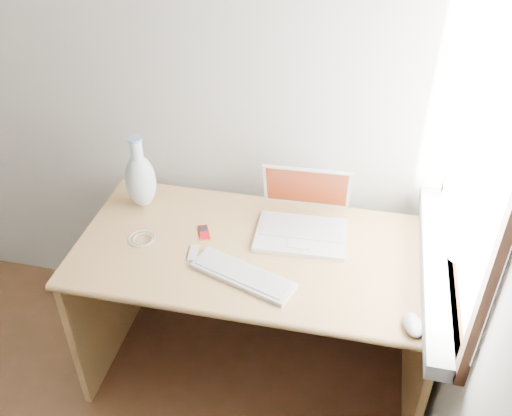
% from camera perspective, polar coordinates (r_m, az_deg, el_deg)
% --- Properties ---
extents(back_wall, '(3.50, 0.04, 2.60)m').
position_cam_1_polar(back_wall, '(2.61, -21.42, 15.15)').
color(back_wall, silver).
rests_on(back_wall, floor).
extents(window, '(0.11, 0.99, 1.10)m').
position_cam_1_polar(window, '(1.85, 21.12, 5.81)').
color(window, white).
rests_on(window, right_wall).
extents(desk, '(1.37, 0.69, 0.73)m').
position_cam_1_polar(desk, '(2.38, 0.35, -6.65)').
color(desk, tan).
rests_on(desk, floor).
extents(laptop, '(0.36, 0.30, 0.24)m').
position_cam_1_polar(laptop, '(2.25, 4.75, -1.07)').
color(laptop, white).
rests_on(laptop, desk).
extents(external_keyboard, '(0.40, 0.24, 0.02)m').
position_cam_1_polar(external_keyboard, '(2.06, -1.32, -6.73)').
color(external_keyboard, white).
rests_on(external_keyboard, desk).
extents(mouse, '(0.09, 0.12, 0.04)m').
position_cam_1_polar(mouse, '(1.95, 15.43, -11.18)').
color(mouse, white).
rests_on(mouse, desk).
extents(ipod, '(0.07, 0.10, 0.01)m').
position_cam_1_polar(ipod, '(2.26, -5.22, -2.43)').
color(ipod, '#AD0C10').
rests_on(ipod, desk).
extents(cable_coil, '(0.12, 0.12, 0.01)m').
position_cam_1_polar(cable_coil, '(2.27, -11.34, -3.02)').
color(cable_coil, white).
rests_on(cable_coil, desk).
extents(remote, '(0.05, 0.09, 0.01)m').
position_cam_1_polar(remote, '(2.17, -6.29, -4.50)').
color(remote, white).
rests_on(remote, desk).
extents(vase, '(0.13, 0.13, 0.32)m').
position_cam_1_polar(vase, '(2.38, -11.49, 2.87)').
color(vase, white).
rests_on(vase, desk).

